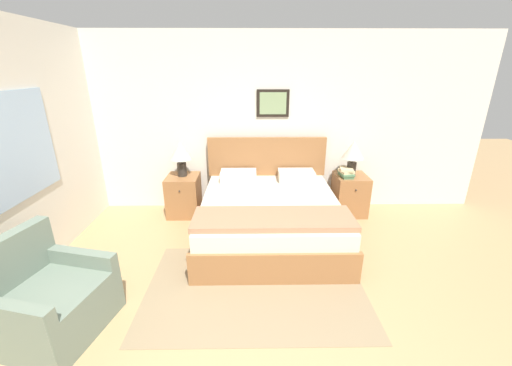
% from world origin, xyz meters
% --- Properties ---
extents(wall_back, '(7.01, 0.09, 2.60)m').
position_xyz_m(wall_back, '(0.00, 3.13, 1.30)').
color(wall_back, silver).
rests_on(wall_back, ground_plane).
extents(wall_left, '(0.08, 5.50, 2.60)m').
position_xyz_m(wall_left, '(-2.33, 1.55, 1.30)').
color(wall_left, silver).
rests_on(wall_left, ground_plane).
extents(area_rug_main, '(2.19, 1.48, 0.01)m').
position_xyz_m(area_rug_main, '(0.04, 1.07, 0.00)').
color(area_rug_main, '#897556').
rests_on(area_rug_main, ground_plane).
extents(bed, '(1.77, 1.94, 1.14)m').
position_xyz_m(bed, '(0.24, 2.10, 0.30)').
color(bed, '#936038').
rests_on(bed, ground_plane).
extents(armchair, '(0.93, 0.94, 0.85)m').
position_xyz_m(armchair, '(-1.69, 0.57, 0.28)').
color(armchair, slate).
rests_on(armchair, ground_plane).
extents(nightstand_near_window, '(0.46, 0.51, 0.60)m').
position_xyz_m(nightstand_near_window, '(-1.01, 2.81, 0.30)').
color(nightstand_near_window, '#936038').
rests_on(nightstand_near_window, ground_plane).
extents(nightstand_by_door, '(0.46, 0.51, 0.60)m').
position_xyz_m(nightstand_by_door, '(1.49, 2.81, 0.30)').
color(nightstand_by_door, '#936038').
rests_on(nightstand_by_door, ground_plane).
extents(table_lamp_near_window, '(0.32, 0.32, 0.51)m').
position_xyz_m(table_lamp_near_window, '(-1.01, 2.83, 0.96)').
color(table_lamp_near_window, '#2D2823').
rests_on(table_lamp_near_window, nightstand_near_window).
extents(table_lamp_by_door, '(0.32, 0.32, 0.51)m').
position_xyz_m(table_lamp_by_door, '(1.48, 2.83, 0.96)').
color(table_lamp_by_door, '#2D2823').
rests_on(table_lamp_by_door, nightstand_by_door).
extents(book_thick_bottom, '(0.17, 0.27, 0.04)m').
position_xyz_m(book_thick_bottom, '(1.39, 2.76, 0.62)').
color(book_thick_bottom, '#4C7551').
rests_on(book_thick_bottom, nightstand_by_door).
extents(book_hardcover_middle, '(0.19, 0.29, 0.03)m').
position_xyz_m(book_hardcover_middle, '(1.39, 2.76, 0.65)').
color(book_hardcover_middle, '#4C7551').
rests_on(book_hardcover_middle, book_thick_bottom).
extents(book_novel_upper, '(0.21, 0.24, 0.04)m').
position_xyz_m(book_novel_upper, '(1.39, 2.76, 0.69)').
color(book_novel_upper, beige).
rests_on(book_novel_upper, book_hardcover_middle).
extents(book_slim_near_top, '(0.20, 0.24, 0.03)m').
position_xyz_m(book_slim_near_top, '(1.39, 2.76, 0.72)').
color(book_slim_near_top, beige).
rests_on(book_slim_near_top, book_novel_upper).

